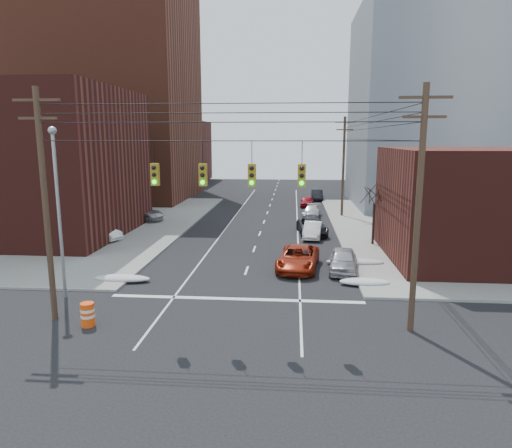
% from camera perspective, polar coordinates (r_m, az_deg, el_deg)
% --- Properties ---
extents(ground, '(160.00, 160.00, 0.00)m').
position_cam_1_polar(ground, '(19.53, -4.96, -15.88)').
color(ground, black).
rests_on(ground, ground).
extents(sidewalk_nw, '(40.00, 40.00, 0.15)m').
position_cam_1_polar(sidewalk_nw, '(54.14, -29.07, 0.17)').
color(sidewalk_nw, gray).
rests_on(sidewalk_nw, ground).
extents(building_brick_tall, '(24.00, 20.00, 30.00)m').
position_cam_1_polar(building_brick_tall, '(70.86, -18.41, 15.28)').
color(building_brick_tall, brown).
rests_on(building_brick_tall, ground).
extents(building_brick_near, '(20.00, 16.00, 13.00)m').
position_cam_1_polar(building_brick_near, '(46.57, -28.03, 6.74)').
color(building_brick_near, '#481915').
rests_on(building_brick_near, ground).
extents(building_brick_far, '(22.00, 18.00, 12.00)m').
position_cam_1_polar(building_brick_far, '(95.75, -13.10, 8.82)').
color(building_brick_far, '#481915').
rests_on(building_brick_far, ground).
extents(building_office, '(22.00, 20.00, 25.00)m').
position_cam_1_polar(building_office, '(64.17, 22.53, 13.31)').
color(building_office, gray).
rests_on(building_office, ground).
extents(building_glass, '(20.00, 18.00, 22.00)m').
position_cam_1_polar(building_glass, '(89.71, 18.62, 11.64)').
color(building_glass, gray).
rests_on(building_glass, ground).
extents(building_storefront, '(16.00, 12.00, 8.00)m').
position_cam_1_polar(building_storefront, '(36.71, 28.72, 2.00)').
color(building_storefront, '#481915').
rests_on(building_storefront, ground).
extents(utility_pole_left, '(2.20, 0.28, 11.00)m').
position_cam_1_polar(utility_pole_left, '(23.45, -24.85, 2.51)').
color(utility_pole_left, '#473323').
rests_on(utility_pole_left, ground).
extents(utility_pole_right, '(2.20, 0.28, 11.00)m').
position_cam_1_polar(utility_pole_right, '(21.13, 19.64, 2.08)').
color(utility_pole_right, '#473323').
rests_on(utility_pole_right, ground).
extents(utility_pole_far, '(2.20, 0.28, 11.00)m').
position_cam_1_polar(utility_pole_far, '(51.57, 10.87, 7.27)').
color(utility_pole_far, '#473323').
rests_on(utility_pole_far, ground).
extents(traffic_signals, '(17.00, 0.42, 2.02)m').
position_cam_1_polar(traffic_signals, '(20.44, -3.62, 6.32)').
color(traffic_signals, black).
rests_on(traffic_signals, ground).
extents(street_light, '(0.44, 0.44, 9.32)m').
position_cam_1_polar(street_light, '(26.57, -23.54, 2.93)').
color(street_light, gray).
rests_on(street_light, ground).
extents(bare_tree, '(2.09, 2.20, 4.93)m').
position_cam_1_polar(bare_tree, '(38.31, 14.48, 0.75)').
color(bare_tree, black).
rests_on(bare_tree, ground).
extents(snow_nw, '(3.50, 1.08, 0.42)m').
position_cam_1_polar(snow_nw, '(29.46, -16.38, -6.53)').
color(snow_nw, silver).
rests_on(snow_nw, ground).
extents(snow_ne, '(3.00, 1.08, 0.42)m').
position_cam_1_polar(snow_ne, '(28.36, 13.42, -7.06)').
color(snow_ne, silver).
rests_on(snow_ne, ground).
extents(snow_east_far, '(4.00, 1.08, 0.42)m').
position_cam_1_polar(snow_east_far, '(32.63, 12.26, -4.66)').
color(snow_east_far, silver).
rests_on(snow_east_far, ground).
extents(red_pickup, '(3.20, 5.79, 1.53)m').
position_cam_1_polar(red_pickup, '(30.93, 5.29, -4.24)').
color(red_pickup, maroon).
rests_on(red_pickup, ground).
extents(parked_car_a, '(2.27, 4.64, 1.52)m').
position_cam_1_polar(parked_car_a, '(30.78, 10.84, -4.47)').
color(parked_car_a, '#ADADB2').
rests_on(parked_car_a, ground).
extents(parked_car_b, '(1.96, 4.40, 1.40)m').
position_cam_1_polar(parked_car_b, '(40.60, 7.10, -0.76)').
color(parked_car_b, white).
rests_on(parked_car_b, ground).
extents(parked_car_c, '(2.93, 5.44, 1.45)m').
position_cam_1_polar(parked_car_c, '(42.06, 7.02, -0.32)').
color(parked_car_c, black).
rests_on(parked_car_c, ground).
extents(parked_car_d, '(2.33, 4.61, 1.28)m').
position_cam_1_polar(parked_car_d, '(51.32, 6.99, 1.58)').
color(parked_car_d, '#B2B2B7').
rests_on(parked_car_d, ground).
extents(parked_car_e, '(1.85, 4.03, 1.34)m').
position_cam_1_polar(parked_car_e, '(59.11, 6.38, 2.83)').
color(parked_car_e, maroon).
rests_on(parked_car_e, ground).
extents(parked_car_f, '(1.56, 4.48, 1.48)m').
position_cam_1_polar(parked_car_f, '(65.64, 7.63, 3.64)').
color(parked_car_f, black).
rests_on(parked_car_f, ground).
extents(lot_car_a, '(4.28, 2.87, 1.33)m').
position_cam_1_polar(lot_car_a, '(41.01, -18.94, -0.98)').
color(lot_car_a, white).
rests_on(lot_car_a, sidewalk_nw).
extents(lot_car_b, '(5.71, 3.28, 1.50)m').
position_cam_1_polar(lot_car_b, '(49.42, -14.43, 1.27)').
color(lot_car_b, '#A5A5A9').
rests_on(lot_car_b, sidewalk_nw).
extents(lot_car_c, '(5.36, 3.59, 1.44)m').
position_cam_1_polar(lot_car_c, '(45.33, -23.41, -0.15)').
color(lot_car_c, black).
rests_on(lot_car_c, sidewalk_nw).
extents(lot_car_d, '(4.44, 1.87, 1.50)m').
position_cam_1_polar(lot_car_d, '(48.84, -23.01, 0.64)').
color(lot_car_d, '#B8B8BD').
rests_on(lot_car_d, sidewalk_nw).
extents(construction_barrel, '(0.81, 0.81, 1.13)m').
position_cam_1_polar(construction_barrel, '(23.20, -20.30, -10.53)').
color(construction_barrel, '#FF4B0D').
rests_on(construction_barrel, ground).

